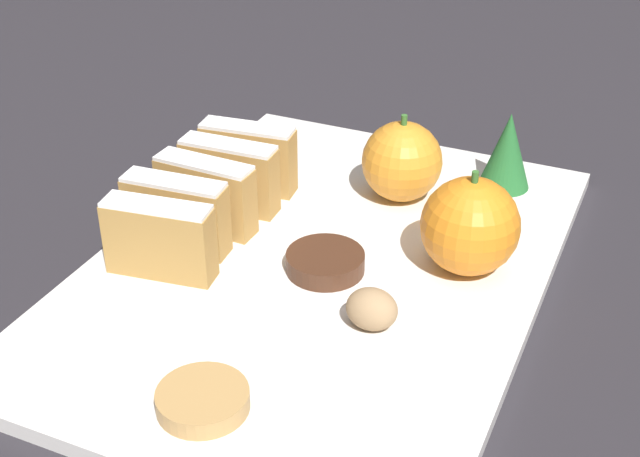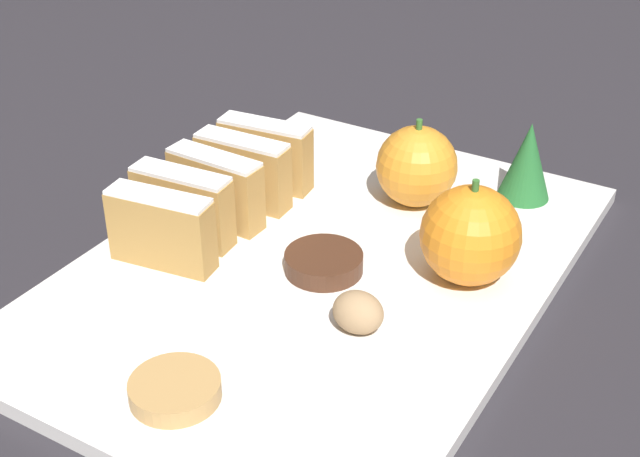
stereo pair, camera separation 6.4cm
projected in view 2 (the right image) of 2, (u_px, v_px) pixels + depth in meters
ground_plane at (320, 276)px, 0.67m from camera, size 6.00×6.00×0.00m
serving_platter at (320, 270)px, 0.66m from camera, size 0.32×0.45×0.01m
stollen_slice_front at (161, 229)px, 0.65m from camera, size 0.08×0.03×0.06m
stollen_slice_second at (183, 206)px, 0.68m from camera, size 0.08×0.03×0.06m
stollen_slice_third at (216, 188)px, 0.70m from camera, size 0.08×0.03×0.06m
stollen_slice_fourth at (243, 171)px, 0.72m from camera, size 0.08×0.03×0.06m
stollen_slice_fifth at (265, 154)px, 0.75m from camera, size 0.08×0.03×0.06m
orange_near at (417, 166)px, 0.72m from camera, size 0.07×0.07×0.07m
orange_far at (470, 235)px, 0.63m from camera, size 0.07×0.07×0.08m
walnut at (358, 312)px, 0.58m from camera, size 0.04×0.03×0.03m
chocolate_cookie at (324, 262)px, 0.65m from camera, size 0.06×0.06×0.01m
gingerbread_cookie at (169, 387)px, 0.53m from camera, size 0.06×0.06×0.01m
evergreen_sprig at (527, 161)px, 0.73m from camera, size 0.04×0.04×0.07m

